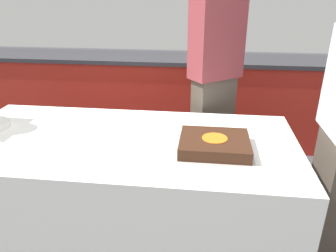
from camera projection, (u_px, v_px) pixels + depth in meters
ground_plane at (129, 230)px, 2.32m from camera, size 14.00×14.00×0.00m
back_counter at (160, 98)px, 3.58m from camera, size 4.40×0.58×0.92m
dining_table at (126, 188)px, 2.18m from camera, size 2.14×1.01×0.72m
cake at (214, 144)px, 1.88m from camera, size 0.44×0.38×0.08m
side_plate_near_cake at (219, 128)px, 2.18m from camera, size 0.18×0.18×0.00m
person_cutting_cake at (215, 81)px, 2.56m from camera, size 0.43×0.40×1.76m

